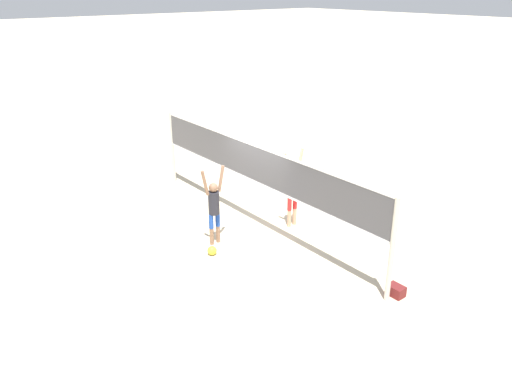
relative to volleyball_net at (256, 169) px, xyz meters
name	(u,v)px	position (x,y,z in m)	size (l,w,h in m)	color
ground_plane	(256,227)	(0.00, 0.00, -1.71)	(200.00, 200.00, 0.00)	beige
volleyball_net	(256,169)	(0.00, 0.00, 0.00)	(8.92, 0.11, 2.37)	beige
player_spiker	(214,205)	(0.05, -1.40, -0.62)	(0.28, 0.69, 2.06)	#8C664C
player_blocker	(293,187)	(0.54, 0.84, -0.55)	(0.28, 0.71, 2.19)	tan
volleyball	(212,251)	(0.50, -1.80, -1.59)	(0.23, 0.23, 0.23)	yellow
gear_bag	(396,291)	(4.42, 0.28, -1.59)	(0.37, 0.27, 0.24)	maroon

